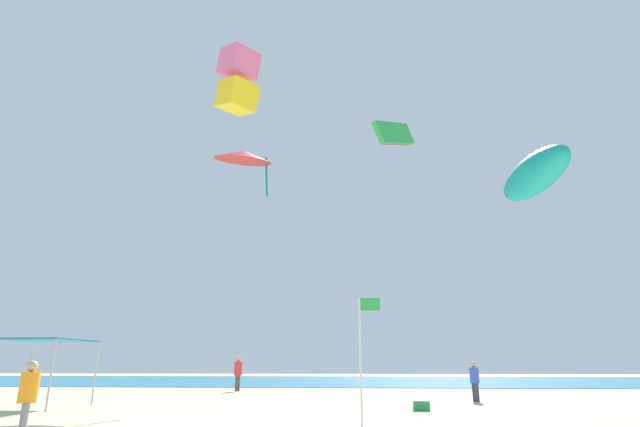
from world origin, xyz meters
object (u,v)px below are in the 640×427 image
(person_central, at_px, (474,378))
(banner_flag, at_px, (363,347))
(canopy_tent, at_px, (44,343))
(cooler_box, at_px, (421,405))
(kite_box_pink, at_px, (238,80))
(kite_parafoil_green, at_px, (394,134))
(person_near_tent, at_px, (28,393))
(kite_delta_red, at_px, (243,156))
(person_rightmost, at_px, (238,371))
(kite_inflatable_teal, at_px, (534,175))

(person_central, relative_size, banner_flag, 0.49)
(canopy_tent, height_order, cooler_box, canopy_tent)
(kite_box_pink, bearing_deg, kite_parafoil_green, -2.75)
(kite_parafoil_green, xyz_separation_m, kite_box_pink, (-8.25, -8.38, -0.88))
(person_near_tent, xyz_separation_m, kite_parafoil_green, (10.23, 17.89, 14.70))
(kite_delta_red, bearing_deg, person_near_tent, 59.50)
(person_rightmost, relative_size, cooler_box, 3.33)
(person_near_tent, bearing_deg, kite_parafoil_green, -58.98)
(banner_flag, xyz_separation_m, cooler_box, (2.07, 4.62, -1.88))
(cooler_box, distance_m, kite_box_pink, 16.69)
(person_rightmost, distance_m, kite_inflatable_teal, 19.19)
(kite_parafoil_green, bearing_deg, kite_delta_red, -44.83)
(kite_parafoil_green, bearing_deg, person_rightmost, -60.66)
(person_rightmost, height_order, kite_parafoil_green, kite_parafoil_green)
(canopy_tent, xyz_separation_m, person_rightmost, (5.20, 10.74, -1.23))
(person_central, distance_m, kite_parafoil_green, 16.26)
(person_central, relative_size, kite_delta_red, 0.35)
(person_central, height_order, kite_parafoil_green, kite_parafoil_green)
(canopy_tent, distance_m, person_central, 17.56)
(person_rightmost, height_order, kite_inflatable_teal, kite_inflatable_teal)
(banner_flag, bearing_deg, person_rightmost, 114.15)
(canopy_tent, xyz_separation_m, kite_inflatable_teal, (20.57, 3.60, 7.77))
(person_rightmost, height_order, cooler_box, person_rightmost)
(banner_flag, bearing_deg, kite_box_pink, 129.59)
(canopy_tent, xyz_separation_m, cooler_box, (14.23, -0.17, -2.17))
(person_central, relative_size, cooler_box, 2.88)
(person_near_tent, relative_size, kite_inflatable_teal, 0.28)
(kite_delta_red, distance_m, kite_box_pink, 6.33)
(person_near_tent, bearing_deg, kite_inflatable_teal, -84.55)
(person_near_tent, xyz_separation_m, cooler_box, (9.70, 7.31, -0.81))
(kite_parafoil_green, bearing_deg, canopy_tent, -23.50)
(person_near_tent, distance_m, cooler_box, 12.18)
(person_near_tent, xyz_separation_m, banner_flag, (7.63, 2.69, 1.06))
(person_central, xyz_separation_m, banner_flag, (-4.91, -8.69, 1.09))
(person_near_tent, xyz_separation_m, kite_box_pink, (1.99, 9.51, 13.82))
(banner_flag, bearing_deg, person_central, 60.53)
(person_near_tent, height_order, kite_parafoil_green, kite_parafoil_green)
(kite_inflatable_teal, xyz_separation_m, kite_delta_red, (-15.04, 4.53, 3.34))
(person_central, bearing_deg, cooler_box, -50.04)
(person_central, distance_m, cooler_box, 5.02)
(banner_flag, height_order, cooler_box, banner_flag)
(person_central, xyz_separation_m, person_rightmost, (-11.87, 6.85, 0.15))
(cooler_box, height_order, kite_box_pink, kite_box_pink)
(person_central, height_order, person_rightmost, person_rightmost)
(person_central, bearing_deg, kite_delta_red, -125.31)
(kite_inflatable_teal, height_order, kite_delta_red, kite_delta_red)
(kite_box_pink, bearing_deg, banner_flag, -98.61)
(person_near_tent, bearing_deg, canopy_tent, 1.98)
(cooler_box, height_order, kite_parafoil_green, kite_parafoil_green)
(person_near_tent, height_order, kite_inflatable_teal, kite_inflatable_teal)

